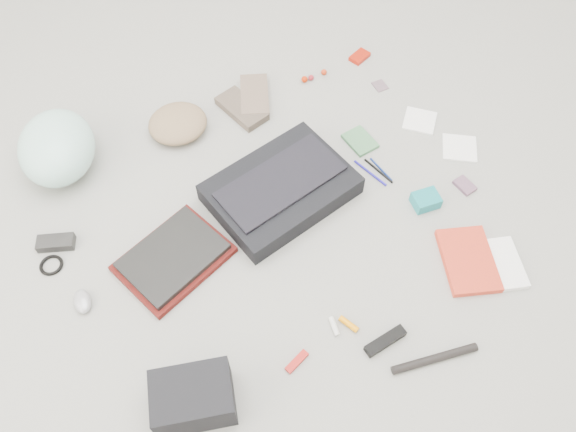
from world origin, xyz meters
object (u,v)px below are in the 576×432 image
accordion_wallet (426,200)px  book_red (468,260)px  camera_bag (194,398)px  bike_helmet (57,148)px  messenger_bag (281,189)px  laptop (173,256)px

accordion_wallet → book_red: bearing=-84.4°
camera_bag → book_red: bearing=17.7°
book_red → accordion_wallet: (0.02, 0.26, 0.01)m
bike_helmet → camera_bag: size_ratio=1.51×
messenger_bag → camera_bag: size_ratio=2.19×
accordion_wallet → messenger_bag: bearing=156.4°
accordion_wallet → camera_bag: bearing=-156.5°
laptop → camera_bag: bearing=-122.8°
laptop → accordion_wallet: 0.88m
laptop → bike_helmet: size_ratio=0.94×
messenger_bag → accordion_wallet: size_ratio=5.33×
messenger_bag → bike_helmet: bearing=131.8°
camera_bag → accordion_wallet: 1.01m
laptop → messenger_bag: bearing=-9.9°
laptop → bike_helmet: (-0.20, 0.56, 0.07)m
laptop → book_red: laptop is taller
camera_bag → book_red: 0.97m
laptop → camera_bag: camera_bag is taller
camera_bag → book_red: size_ratio=0.91×
bike_helmet → book_red: size_ratio=1.37×
messenger_bag → book_red: (0.41, -0.53, -0.03)m
messenger_bag → book_red: size_ratio=1.98×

